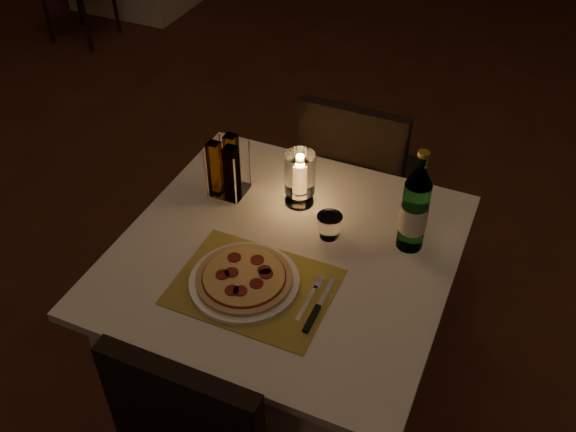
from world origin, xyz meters
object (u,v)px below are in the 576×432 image
at_px(tumbler, 329,226).
at_px(main_table, 286,327).
at_px(water_bottle, 415,210).
at_px(plate, 244,281).
at_px(pizza, 244,278).
at_px(hurricane_candle, 300,175).
at_px(chair_far, 357,172).

bearing_deg(tumbler, main_table, -131.37).
distance_m(main_table, water_bottle, 0.63).
height_order(plate, water_bottle, water_bottle).
xyz_separation_m(pizza, water_bottle, (0.39, 0.35, 0.11)).
bearing_deg(water_bottle, tumbler, -166.08).
relative_size(main_table, water_bottle, 2.87).
relative_size(pizza, hurricane_candle, 1.46).
height_order(chair_far, water_bottle, water_bottle).
xyz_separation_m(main_table, hurricane_candle, (-0.05, 0.23, 0.48)).
bearing_deg(hurricane_candle, water_bottle, -8.36).
bearing_deg(plate, tumbler, 62.98).
distance_m(tumbler, hurricane_candle, 0.20).
xyz_separation_m(plate, hurricane_candle, (-0.00, 0.41, 0.10)).
bearing_deg(pizza, chair_far, 86.81).
height_order(plate, hurricane_candle, hurricane_candle).
xyz_separation_m(plate, water_bottle, (0.39, 0.35, 0.13)).
relative_size(chair_far, plate, 2.81).
distance_m(plate, tumbler, 0.33).
bearing_deg(pizza, main_table, 74.50).
xyz_separation_m(chair_far, tumbler, (0.10, -0.60, 0.23)).
bearing_deg(hurricane_candle, plate, -89.99).
distance_m(plate, water_bottle, 0.54).
distance_m(pizza, hurricane_candle, 0.42).
height_order(pizza, water_bottle, water_bottle).
height_order(main_table, hurricane_candle, hurricane_candle).
relative_size(chair_far, pizza, 3.21).
bearing_deg(plate, main_table, 74.48).
xyz_separation_m(main_table, plate, (-0.05, -0.18, 0.38)).
distance_m(chair_far, tumbler, 0.65).
relative_size(main_table, pizza, 3.57).
bearing_deg(tumbler, water_bottle, 13.92).
bearing_deg(tumbler, chair_far, 99.37).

